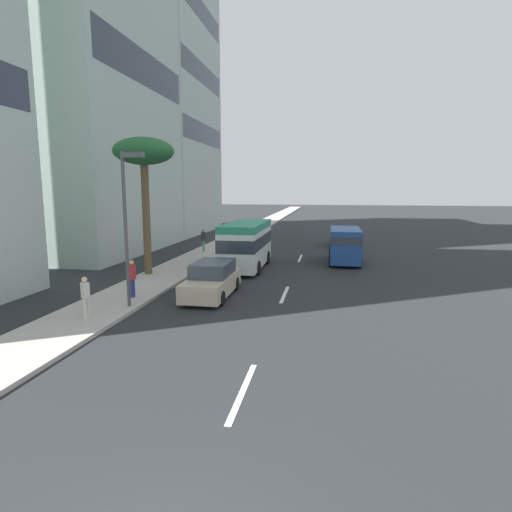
{
  "coord_description": "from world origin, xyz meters",
  "views": [
    {
      "loc": [
        -3.94,
        -2.01,
        4.98
      ],
      "look_at": [
        17.74,
        1.76,
        1.47
      ],
      "focal_mm": 29.6,
      "sensor_mm": 36.0,
      "label": 1
    }
  ],
  "objects_px": {
    "pedestrian_near_lamp": "(85,296)",
    "street_lamp": "(127,212)",
    "pedestrian_mid_block": "(132,277)",
    "car_fourth": "(341,237)",
    "palm_tree": "(144,156)",
    "van_third": "(345,243)",
    "car_second": "(212,280)",
    "minibus_lead": "(246,243)",
    "pedestrian_by_tree": "(203,239)"
  },
  "relations": [
    {
      "from": "pedestrian_mid_block",
      "to": "car_fourth",
      "type": "bearing_deg",
      "value": 162.56
    },
    {
      "from": "minibus_lead",
      "to": "pedestrian_by_tree",
      "type": "relative_size",
      "value": 3.84
    },
    {
      "from": "car_second",
      "to": "street_lamp",
      "type": "height_order",
      "value": "street_lamp"
    },
    {
      "from": "van_third",
      "to": "pedestrian_by_tree",
      "type": "distance_m",
      "value": 10.97
    },
    {
      "from": "van_third",
      "to": "car_second",
      "type": "bearing_deg",
      "value": 147.82
    },
    {
      "from": "car_fourth",
      "to": "street_lamp",
      "type": "xyz_separation_m",
      "value": [
        -21.67,
        9.11,
        3.28
      ]
    },
    {
      "from": "minibus_lead",
      "to": "car_fourth",
      "type": "height_order",
      "value": "minibus_lead"
    },
    {
      "from": "car_fourth",
      "to": "palm_tree",
      "type": "height_order",
      "value": "palm_tree"
    },
    {
      "from": "minibus_lead",
      "to": "street_lamp",
      "type": "height_order",
      "value": "street_lamp"
    },
    {
      "from": "car_second",
      "to": "pedestrian_by_tree",
      "type": "height_order",
      "value": "pedestrian_by_tree"
    },
    {
      "from": "palm_tree",
      "to": "street_lamp",
      "type": "xyz_separation_m",
      "value": [
        -6.5,
        -2.16,
        -2.71
      ]
    },
    {
      "from": "pedestrian_mid_block",
      "to": "palm_tree",
      "type": "bearing_deg",
      "value": -155.12
    },
    {
      "from": "minibus_lead",
      "to": "van_third",
      "type": "relative_size",
      "value": 1.41
    },
    {
      "from": "minibus_lead",
      "to": "car_second",
      "type": "distance_m",
      "value": 7.19
    },
    {
      "from": "pedestrian_mid_block",
      "to": "pedestrian_by_tree",
      "type": "bearing_deg",
      "value": -167.91
    },
    {
      "from": "pedestrian_near_lamp",
      "to": "street_lamp",
      "type": "xyz_separation_m",
      "value": [
        1.85,
        -0.92,
        3.06
      ]
    },
    {
      "from": "pedestrian_near_lamp",
      "to": "pedestrian_mid_block",
      "type": "bearing_deg",
      "value": 119.31
    },
    {
      "from": "palm_tree",
      "to": "van_third",
      "type": "bearing_deg",
      "value": -60.16
    },
    {
      "from": "minibus_lead",
      "to": "pedestrian_mid_block",
      "type": "height_order",
      "value": "minibus_lead"
    },
    {
      "from": "van_third",
      "to": "palm_tree",
      "type": "relative_size",
      "value": 0.62
    },
    {
      "from": "car_second",
      "to": "street_lamp",
      "type": "xyz_separation_m",
      "value": [
        -2.76,
        2.69,
        3.31
      ]
    },
    {
      "from": "pedestrian_by_tree",
      "to": "street_lamp",
      "type": "xyz_separation_m",
      "value": [
        -15.43,
        -1.58,
        2.96
      ]
    },
    {
      "from": "car_second",
      "to": "car_fourth",
      "type": "xyz_separation_m",
      "value": [
        18.91,
        -6.42,
        0.03
      ]
    },
    {
      "from": "car_fourth",
      "to": "pedestrian_mid_block",
      "type": "bearing_deg",
      "value": 154.29
    },
    {
      "from": "car_fourth",
      "to": "pedestrian_mid_block",
      "type": "height_order",
      "value": "pedestrian_mid_block"
    },
    {
      "from": "pedestrian_by_tree",
      "to": "street_lamp",
      "type": "distance_m",
      "value": 15.79
    },
    {
      "from": "minibus_lead",
      "to": "pedestrian_near_lamp",
      "type": "distance_m",
      "value": 12.37
    },
    {
      "from": "palm_tree",
      "to": "car_fourth",
      "type": "bearing_deg",
      "value": -36.6
    },
    {
      "from": "pedestrian_near_lamp",
      "to": "van_third",
      "type": "bearing_deg",
      "value": 90.07
    },
    {
      "from": "pedestrian_mid_block",
      "to": "van_third",
      "type": "bearing_deg",
      "value": 148.09
    },
    {
      "from": "car_fourth",
      "to": "pedestrian_near_lamp",
      "type": "height_order",
      "value": "pedestrian_near_lamp"
    },
    {
      "from": "car_fourth",
      "to": "pedestrian_near_lamp",
      "type": "bearing_deg",
      "value": 156.91
    },
    {
      "from": "palm_tree",
      "to": "car_second",
      "type": "bearing_deg",
      "value": -127.65
    },
    {
      "from": "palm_tree",
      "to": "street_lamp",
      "type": "relative_size",
      "value": 1.21
    },
    {
      "from": "pedestrian_near_lamp",
      "to": "pedestrian_by_tree",
      "type": "distance_m",
      "value": 17.29
    },
    {
      "from": "minibus_lead",
      "to": "pedestrian_mid_block",
      "type": "bearing_deg",
      "value": -22.76
    },
    {
      "from": "pedestrian_mid_block",
      "to": "pedestrian_by_tree",
      "type": "height_order",
      "value": "pedestrian_by_tree"
    },
    {
      "from": "car_second",
      "to": "van_third",
      "type": "xyz_separation_m",
      "value": [
        10.2,
        -6.42,
        0.58
      ]
    },
    {
      "from": "pedestrian_near_lamp",
      "to": "street_lamp",
      "type": "bearing_deg",
      "value": 97.76
    },
    {
      "from": "car_second",
      "to": "car_fourth",
      "type": "bearing_deg",
      "value": 161.25
    },
    {
      "from": "car_fourth",
      "to": "pedestrian_mid_block",
      "type": "relative_size",
      "value": 2.77
    },
    {
      "from": "palm_tree",
      "to": "street_lamp",
      "type": "height_order",
      "value": "palm_tree"
    },
    {
      "from": "minibus_lead",
      "to": "pedestrian_by_tree",
      "type": "bearing_deg",
      "value": -140.88
    },
    {
      "from": "minibus_lead",
      "to": "pedestrian_by_tree",
      "type": "height_order",
      "value": "minibus_lead"
    },
    {
      "from": "pedestrian_near_lamp",
      "to": "pedestrian_by_tree",
      "type": "height_order",
      "value": "pedestrian_by_tree"
    },
    {
      "from": "car_fourth",
      "to": "pedestrian_by_tree",
      "type": "height_order",
      "value": "pedestrian_by_tree"
    },
    {
      "from": "car_second",
      "to": "pedestrian_mid_block",
      "type": "relative_size",
      "value": 2.76
    },
    {
      "from": "palm_tree",
      "to": "street_lamp",
      "type": "bearing_deg",
      "value": -161.63
    },
    {
      "from": "pedestrian_mid_block",
      "to": "minibus_lead",
      "type": "bearing_deg",
      "value": 165.5
    },
    {
      "from": "van_third",
      "to": "palm_tree",
      "type": "xyz_separation_m",
      "value": [
        -6.46,
        11.27,
        5.45
      ]
    }
  ]
}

